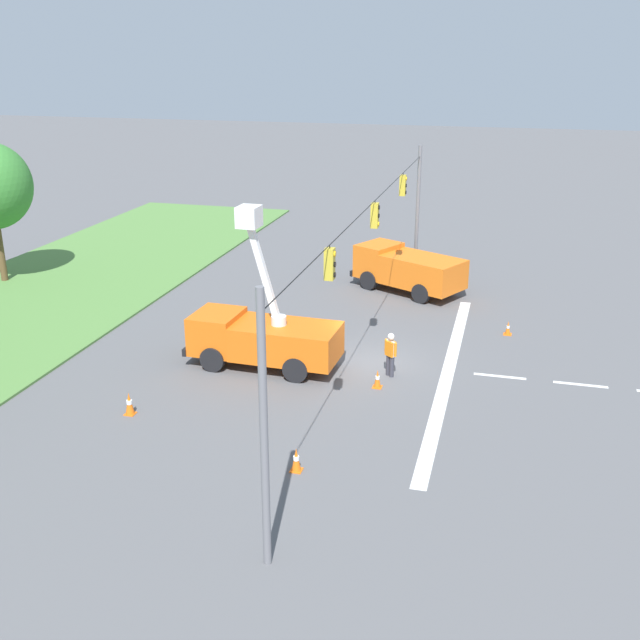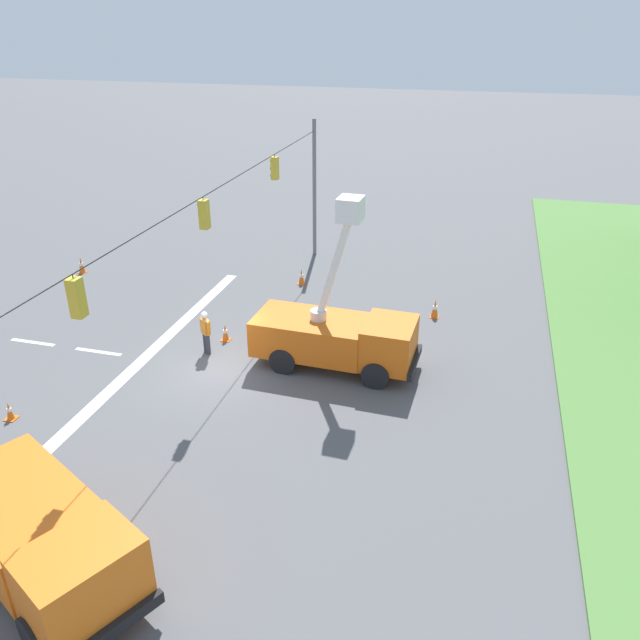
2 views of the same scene
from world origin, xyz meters
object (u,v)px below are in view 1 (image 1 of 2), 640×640
(traffic_cone_mid_left, at_px, (508,328))
(traffic_cone_near_bucket, at_px, (377,379))
(traffic_cone_foreground_right, at_px, (296,460))
(traffic_cone_mid_right, at_px, (129,404))
(utility_truck_support_near, at_px, (407,268))
(road_worker, at_px, (390,352))
(utility_truck_bucket_lift, at_px, (262,335))

(traffic_cone_mid_left, bearing_deg, traffic_cone_near_bucket, 146.49)
(traffic_cone_foreground_right, xyz_separation_m, traffic_cone_mid_right, (2.08, 6.68, 0.03))
(utility_truck_support_near, relative_size, traffic_cone_near_bucket, 8.93)
(utility_truck_support_near, distance_m, traffic_cone_mid_left, 7.48)
(traffic_cone_mid_left, xyz_separation_m, traffic_cone_near_bucket, (-6.95, 4.60, 0.05))
(traffic_cone_foreground_right, height_order, traffic_cone_near_bucket, traffic_cone_foreground_right)
(traffic_cone_mid_left, relative_size, traffic_cone_near_bucket, 0.89)
(traffic_cone_mid_right, bearing_deg, utility_truck_support_near, -23.65)
(traffic_cone_foreground_right, height_order, traffic_cone_mid_right, traffic_cone_mid_right)
(road_worker, height_order, traffic_cone_mid_left, road_worker)
(utility_truck_bucket_lift, distance_m, traffic_cone_near_bucket, 4.99)
(utility_truck_support_near, bearing_deg, traffic_cone_mid_left, -134.12)
(traffic_cone_mid_left, distance_m, traffic_cone_near_bucket, 8.33)
(road_worker, bearing_deg, traffic_cone_mid_right, 124.06)
(road_worker, bearing_deg, traffic_cone_near_bucket, 166.97)
(road_worker, xyz_separation_m, traffic_cone_mid_left, (5.77, -4.33, -0.70))
(road_worker, xyz_separation_m, traffic_cone_near_bucket, (-1.18, 0.27, -0.65))
(utility_truck_bucket_lift, xyz_separation_m, traffic_cone_mid_left, (6.12, -9.42, -1.04))
(traffic_cone_mid_left, relative_size, traffic_cone_mid_right, 0.76)
(traffic_cone_mid_left, height_order, traffic_cone_near_bucket, traffic_cone_near_bucket)
(road_worker, distance_m, traffic_cone_near_bucket, 1.37)
(utility_truck_support_near, height_order, traffic_cone_mid_right, utility_truck_support_near)
(utility_truck_support_near, xyz_separation_m, traffic_cone_foreground_right, (-18.58, 0.54, -0.87))
(traffic_cone_foreground_right, bearing_deg, traffic_cone_near_bucket, -11.10)
(utility_truck_bucket_lift, xyz_separation_m, utility_truck_support_near, (11.28, -4.10, -0.09))
(traffic_cone_foreground_right, bearing_deg, road_worker, -11.40)
(utility_truck_bucket_lift, bearing_deg, traffic_cone_mid_right, 149.02)
(traffic_cone_mid_left, xyz_separation_m, traffic_cone_mid_right, (-11.33, 12.55, 0.11))
(traffic_cone_mid_right, bearing_deg, traffic_cone_foreground_right, -107.32)
(traffic_cone_foreground_right, relative_size, traffic_cone_near_bucket, 1.08)
(utility_truck_support_near, bearing_deg, traffic_cone_near_bucket, -176.58)
(utility_truck_support_near, relative_size, traffic_cone_mid_left, 10.09)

